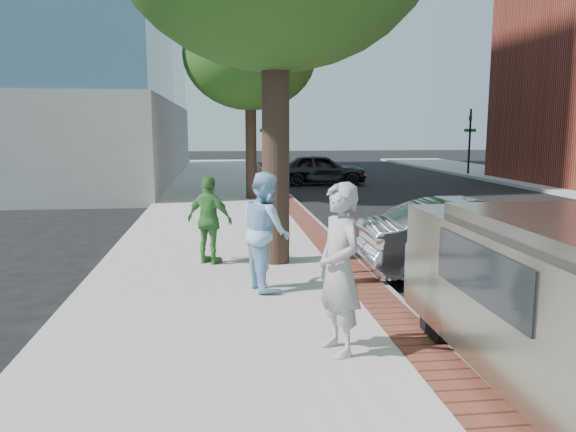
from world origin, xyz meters
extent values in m
plane|color=black|center=(0.00, 0.00, 0.00)|extent=(120.00, 120.00, 0.00)
cube|color=#9E9991|center=(-1.50, 8.00, 0.07)|extent=(5.00, 60.00, 0.15)
cube|color=brown|center=(0.70, 8.00, 0.15)|extent=(0.60, 60.00, 0.01)
cube|color=gray|center=(1.05, 8.00, 0.07)|extent=(0.10, 60.00, 0.15)
cylinder|color=black|center=(0.90, 22.00, 1.90)|extent=(0.12, 0.12, 3.80)
imported|color=black|center=(0.90, 22.00, 3.00)|extent=(0.18, 0.15, 0.90)
cube|color=#1E7238|center=(0.90, 22.00, 2.60)|extent=(0.70, 0.03, 0.18)
cylinder|color=black|center=(12.50, 22.00, 1.90)|extent=(0.12, 0.12, 3.80)
imported|color=black|center=(12.50, 22.00, 3.00)|extent=(0.18, 0.15, 0.90)
cube|color=#1E7238|center=(12.50, 22.00, 2.60)|extent=(0.70, 0.03, 0.18)
cylinder|color=black|center=(-0.60, 1.90, 2.35)|extent=(0.52, 0.52, 4.40)
cylinder|color=black|center=(-0.50, 12.00, 2.08)|extent=(0.40, 0.40, 3.85)
ellipsoid|color=#274D16|center=(-0.50, 12.00, 5.32)|extent=(4.80, 4.80, 3.94)
cylinder|color=gray|center=(0.58, 0.87, 0.72)|extent=(0.07, 0.07, 1.15)
cube|color=#2D3030|center=(0.58, 0.78, 1.42)|extent=(0.12, 0.14, 0.24)
cube|color=#2D3030|center=(0.58, 0.96, 1.42)|extent=(0.12, 0.14, 0.24)
sphere|color=#3F8C4C|center=(0.58, 0.78, 1.57)|extent=(0.11, 0.11, 0.11)
sphere|color=#3F8C4C|center=(0.58, 0.96, 1.57)|extent=(0.11, 0.11, 0.11)
imported|color=#9B9B9F|center=(-0.33, -2.61, 1.14)|extent=(0.66, 0.82, 1.98)
imported|color=#97C6E9|center=(-0.94, 0.11, 1.10)|extent=(0.93, 1.07, 1.90)
imported|color=#43873D|center=(-1.86, 1.94, 0.99)|extent=(1.05, 0.89, 1.68)
imported|color=#AEAFB5|center=(3.03, 0.74, 0.72)|extent=(4.39, 1.58, 1.44)
imported|color=black|center=(3.20, 18.14, 0.75)|extent=(4.53, 2.04, 1.51)
cube|color=gray|center=(1.83, -1.73, 0.73)|extent=(1.89, 0.94, 0.81)
cylinder|color=black|center=(0.99, -2.27, 0.32)|extent=(0.23, 0.65, 0.65)
cylinder|color=black|center=(2.66, -2.30, 0.32)|extent=(0.23, 0.65, 0.65)
cube|color=black|center=(0.83, -3.64, 1.32)|extent=(0.05, 2.03, 0.56)
cube|color=black|center=(1.84, -1.27, 1.07)|extent=(1.62, 0.05, 0.41)
camera|label=1|loc=(-1.66, -8.68, 2.72)|focal=35.00mm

